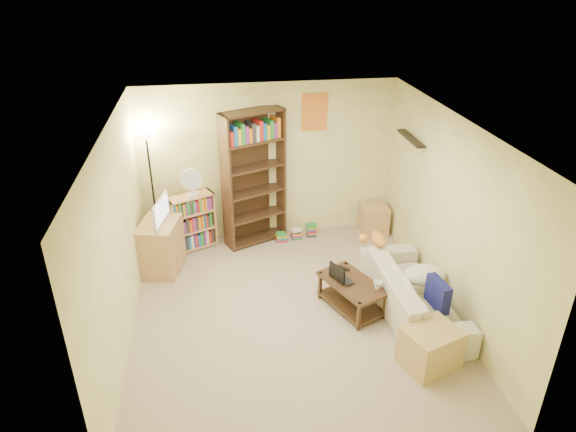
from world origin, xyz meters
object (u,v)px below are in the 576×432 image
at_px(television, 156,211).
at_px(side_table, 374,219).
at_px(coffee_table, 352,291).
at_px(laptop, 345,277).
at_px(floor_lamp, 148,157).
at_px(end_cabinet, 430,347).
at_px(desk_fan, 191,182).
at_px(sofa, 413,292).
at_px(tabby_cat, 376,239).
at_px(tv_stand, 161,246).
at_px(mug, 377,285).
at_px(tall_bookshelf, 254,176).
at_px(short_bookshelf, 192,222).

xyz_separation_m(television, side_table, (3.42, 0.63, -0.72)).
bearing_deg(coffee_table, laptop, 98.34).
xyz_separation_m(floor_lamp, side_table, (3.52, -0.08, -1.27)).
bearing_deg(end_cabinet, desk_fan, 130.53).
height_order(coffee_table, desk_fan, desk_fan).
bearing_deg(side_table, sofa, -94.47).
xyz_separation_m(sofa, floor_lamp, (-3.35, 2.25, 1.21)).
height_order(tabby_cat, tv_stand, tv_stand).
bearing_deg(desk_fan, coffee_table, -43.09).
distance_m(sofa, side_table, 2.18).
relative_size(mug, side_table, 0.31).
distance_m(tall_bookshelf, desk_fan, 0.95).
bearing_deg(end_cabinet, side_table, 83.90).
distance_m(tabby_cat, desk_fan, 2.83).
height_order(desk_fan, floor_lamp, floor_lamp).
xyz_separation_m(laptop, short_bookshelf, (-1.98, 1.80, 0.04)).
distance_m(television, tall_bookshelf, 1.59).
bearing_deg(floor_lamp, side_table, -1.30).
xyz_separation_m(laptop, end_cabinet, (0.66, -1.27, -0.18)).
distance_m(tabby_cat, floor_lamp, 3.51).
distance_m(tabby_cat, mug, 0.84).
bearing_deg(mug, tv_stand, 150.85).
bearing_deg(coffee_table, mug, -60.07).
xyz_separation_m(coffee_table, desk_fan, (-2.00, 1.87, 0.89)).
bearing_deg(sofa, television, 63.59).
bearing_deg(short_bookshelf, tabby_cat, -51.31).
bearing_deg(tall_bookshelf, mug, -82.34).
height_order(sofa, television, television).
distance_m(television, floor_lamp, 0.91).
height_order(television, end_cabinet, television).
bearing_deg(sofa, laptop, 68.36).
distance_m(short_bookshelf, end_cabinet, 4.06).
distance_m(sofa, television, 3.66).
bearing_deg(side_table, tv_stand, -169.55).
bearing_deg(laptop, floor_lamp, 26.50).
height_order(tv_stand, tall_bookshelf, tall_bookshelf).
xyz_separation_m(television, desk_fan, (0.50, 0.52, 0.19)).
xyz_separation_m(laptop, floor_lamp, (-2.52, 1.94, 1.09)).
relative_size(tabby_cat, side_table, 0.98).
bearing_deg(tall_bookshelf, tabby_cat, -66.09).
xyz_separation_m(mug, tall_bookshelf, (-1.32, 2.19, 0.68)).
xyz_separation_m(mug, side_table, (0.66, 2.17, -0.22)).
relative_size(coffee_table, side_table, 2.17).
relative_size(mug, tall_bookshelf, 0.07).
xyz_separation_m(tabby_cat, television, (-2.97, 0.76, 0.28)).
bearing_deg(tabby_cat, coffee_table, -128.93).
distance_m(short_bookshelf, side_table, 2.98).
distance_m(coffee_table, tall_bookshelf, 2.42).
relative_size(sofa, side_table, 4.29).
xyz_separation_m(tabby_cat, end_cabinet, (0.11, -1.74, -0.44)).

